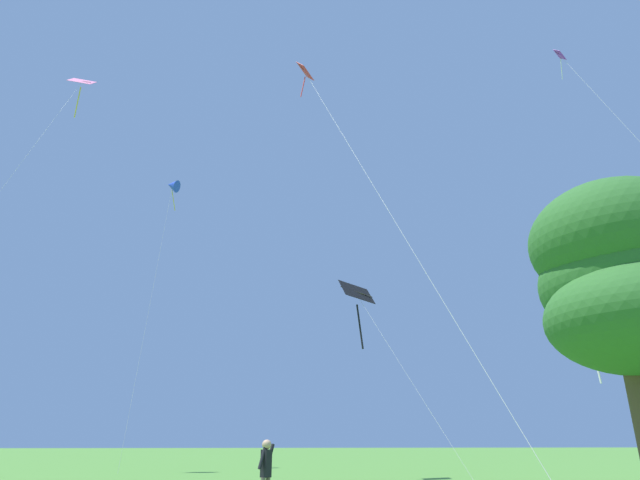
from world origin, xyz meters
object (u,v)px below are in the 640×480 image
object	(u,v)px
kite_orange_box	(584,310)
kite_pink_low	(75,94)
kite_black_large	(359,304)
kite_red_high	(315,90)
person_near_tree	(266,469)
kite_blue_delta	(172,186)
tree_right_cluster	(627,280)
kite_purple_streamer	(583,82)

from	to	relation	value
kite_orange_box	kite_pink_low	distance (m)	38.34
kite_black_large	kite_pink_low	bearing A→B (deg)	159.75
kite_orange_box	kite_black_large	xyz separation A→B (m)	(-11.62, 3.10, 0.72)
kite_red_high	kite_black_large	xyz separation A→B (m)	(3.64, 9.31, -7.29)
kite_pink_low	person_near_tree	distance (m)	36.47
kite_orange_box	kite_blue_delta	size ratio (longest dim) A/B	0.49
kite_orange_box	kite_red_high	xyz separation A→B (m)	(-15.26, -6.21, 8.01)
kite_black_large	kite_red_high	bearing A→B (deg)	-111.36
kite_black_large	person_near_tree	world-z (taller)	kite_black_large
kite_red_high	kite_blue_delta	distance (m)	25.87
kite_blue_delta	person_near_tree	xyz separation A→B (m)	(7.96, -27.49, -21.50)
kite_pink_low	tree_right_cluster	bearing A→B (deg)	-38.01
kite_orange_box	kite_red_high	distance (m)	18.32
kite_orange_box	person_near_tree	world-z (taller)	kite_orange_box
kite_pink_low	kite_purple_streamer	xyz separation A→B (m)	(34.31, -11.05, -3.89)
kite_red_high	kite_purple_streamer	bearing A→B (deg)	18.01
kite_orange_box	kite_purple_streamer	xyz separation A→B (m)	(2.41, -0.47, 14.57)
kite_blue_delta	kite_purple_streamer	xyz separation A→B (m)	(27.38, -17.42, 0.35)
kite_red_high	kite_black_large	distance (m)	12.38
kite_blue_delta	kite_orange_box	bearing A→B (deg)	-34.17
kite_purple_streamer	tree_right_cluster	xyz separation A→B (m)	(-7.68, -9.77, -16.16)
kite_black_large	tree_right_cluster	xyz separation A→B (m)	(6.35, -13.33, -2.31)
kite_pink_low	kite_black_large	bearing A→B (deg)	-20.25
kite_orange_box	person_near_tree	xyz separation A→B (m)	(-17.01, -10.54, -7.28)
kite_red_high	tree_right_cluster	xyz separation A→B (m)	(9.99, -4.02, -9.61)
kite_pink_low	kite_black_large	world-z (taller)	kite_pink_low
tree_right_cluster	kite_orange_box	bearing A→B (deg)	62.74
kite_black_large	tree_right_cluster	distance (m)	14.95
kite_pink_low	kite_red_high	bearing A→B (deg)	-45.27
person_near_tree	kite_blue_delta	bearing A→B (deg)	106.15
kite_orange_box	kite_black_large	distance (m)	12.05
kite_red_high	kite_blue_delta	world-z (taller)	kite_blue_delta
tree_right_cluster	kite_blue_delta	bearing A→B (deg)	125.93
kite_purple_streamer	tree_right_cluster	bearing A→B (deg)	-128.20
kite_red_high	kite_purple_streamer	world-z (taller)	kite_purple_streamer
kite_pink_low	kite_blue_delta	bearing A→B (deg)	42.60
kite_pink_low	tree_right_cluster	xyz separation A→B (m)	(26.63, -20.81, -20.05)
kite_purple_streamer	tree_right_cluster	distance (m)	20.39
kite_pink_low	tree_right_cluster	distance (m)	39.30
kite_orange_box	person_near_tree	bearing A→B (deg)	-148.22
kite_purple_streamer	tree_right_cluster	world-z (taller)	kite_purple_streamer
kite_blue_delta	kite_black_large	size ratio (longest dim) A/B	2.20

